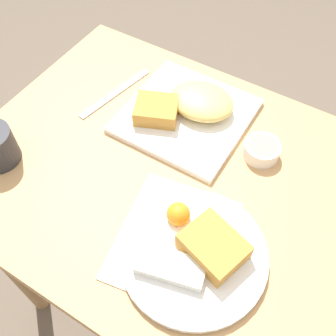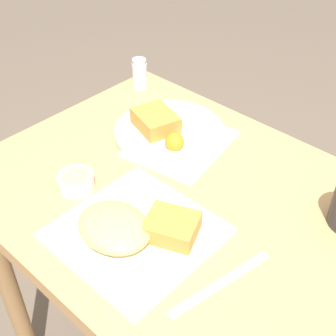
# 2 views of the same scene
# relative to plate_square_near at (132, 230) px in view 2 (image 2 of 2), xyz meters

# --- Properties ---
(dining_table) EXTENTS (0.83, 0.65, 0.76)m
(dining_table) POSITION_rel_plate_square_near_xyz_m (-0.03, 0.15, -0.14)
(dining_table) COLOR tan
(dining_table) RESTS_ON ground_plane
(menu_card) EXTENTS (0.23, 0.26, 0.00)m
(menu_card) POSITION_rel_plate_square_near_xyz_m (-0.13, 0.28, -0.02)
(menu_card) COLOR beige
(menu_card) RESTS_ON dining_table
(plate_square_near) EXTENTS (0.26, 0.26, 0.06)m
(plate_square_near) POSITION_rel_plate_square_near_xyz_m (0.00, 0.00, 0.00)
(plate_square_near) COLOR white
(plate_square_near) RESTS_ON dining_table
(plate_oval_far) EXTENTS (0.26, 0.26, 0.05)m
(plate_oval_far) POSITION_rel_plate_square_near_xyz_m (-0.18, 0.29, -0.00)
(plate_oval_far) COLOR white
(plate_oval_far) RESTS_ON menu_card
(sauce_ramekin) EXTENTS (0.07, 0.07, 0.03)m
(sauce_ramekin) POSITION_rel_plate_square_near_xyz_m (-0.19, 0.02, -0.00)
(sauce_ramekin) COLOR white
(sauce_ramekin) RESTS_ON dining_table
(salt_shaker) EXTENTS (0.04, 0.04, 0.08)m
(salt_shaker) POSITION_rel_plate_square_near_xyz_m (-0.39, 0.40, 0.02)
(salt_shaker) COLOR white
(salt_shaker) RESTS_ON dining_table
(butter_knife) EXTENTS (0.06, 0.21, 0.00)m
(butter_knife) POSITION_rel_plate_square_near_xyz_m (0.18, 0.03, -0.02)
(butter_knife) COLOR silver
(butter_knife) RESTS_ON dining_table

